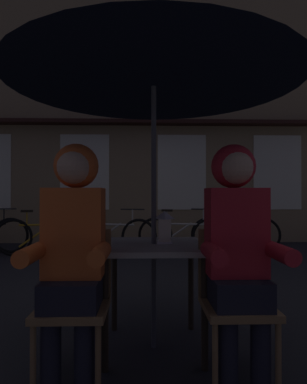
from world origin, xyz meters
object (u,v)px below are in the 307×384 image
object	(u,v)px
cafe_table	(154,258)
bicycle_second	(43,236)
person_right_hooded	(237,236)
chair_left	(75,295)
bicycle_third	(112,235)
bicycle_fourth	(182,235)
lantern	(164,226)
chair_right	(234,294)
patio_umbrella	(154,60)
bicycle_fifth	(235,234)
person_left_hooded	(74,237)

from	to	relation	value
cafe_table	bicycle_second	world-z (taller)	bicycle_second
person_right_hooded	chair_left	bearing A→B (deg)	176.61
chair_left	person_right_hooded	distance (m)	1.03
bicycle_third	bicycle_fourth	bearing A→B (deg)	2.29
bicycle_second	bicycle_third	bearing A→B (deg)	1.09
lantern	chair_right	distance (m)	0.67
bicycle_third	bicycle_fourth	distance (m)	1.30
bicycle_second	patio_umbrella	bearing A→B (deg)	-62.39
person_right_hooded	bicycle_third	world-z (taller)	person_right_hooded
patio_umbrella	chair_right	distance (m)	1.68
bicycle_third	bicycle_fifth	world-z (taller)	same
patio_umbrella	bicycle_second	distance (m)	4.45
patio_umbrella	bicycle_third	xyz separation A→B (m)	(-0.67, 3.66, -1.71)
chair_right	bicycle_second	size ratio (longest dim) A/B	0.52
chair_left	bicycle_third	bearing A→B (deg)	92.69
cafe_table	patio_umbrella	bearing A→B (deg)	0.00
lantern	bicycle_third	size ratio (longest dim) A/B	0.14
bicycle_third	bicycle_fifth	size ratio (longest dim) A/B	0.98
lantern	person_right_hooded	xyz separation A→B (m)	(0.40, -0.44, -0.01)
patio_umbrella	bicycle_second	xyz separation A→B (m)	(-1.90, 3.64, -1.71)
patio_umbrella	bicycle_fifth	distance (m)	4.48
person_left_hooded	bicycle_second	world-z (taller)	person_left_hooded
bicycle_fourth	person_left_hooded	bearing A→B (deg)	-104.95
chair_right	bicycle_fourth	bearing A→B (deg)	87.96
chair_left	bicycle_third	distance (m)	4.04
chair_right	person_right_hooded	size ratio (longest dim) A/B	0.62
lantern	chair_right	bearing A→B (deg)	-43.63
chair_left	bicycle_fifth	world-z (taller)	chair_left
lantern	bicycle_second	xyz separation A→B (m)	(-1.98, 3.62, -0.51)
bicycle_second	bicycle_fourth	world-z (taller)	same
person_left_hooded	bicycle_fifth	xyz separation A→B (m)	(2.13, 4.22, -0.50)
bicycle_second	bicycle_third	world-z (taller)	same
chair_left	bicycle_fourth	bearing A→B (deg)	74.86
bicycle_third	bicycle_fifth	distance (m)	2.32
bicycle_second	bicycle_fourth	distance (m)	2.53
bicycle_fifth	bicycle_fourth	bearing A→B (deg)	-175.38
chair_left	bicycle_second	bearing A→B (deg)	109.55
cafe_table	chair_right	distance (m)	0.62
bicycle_second	bicycle_fourth	bearing A→B (deg)	1.71
cafe_table	chair_right	xyz separation A→B (m)	(0.48, -0.37, -0.15)
cafe_table	person_right_hooded	size ratio (longest dim) A/B	0.53
chair_right	bicycle_second	distance (m)	4.67
chair_left	patio_umbrella	bearing A→B (deg)	37.55
lantern	bicycle_third	xyz separation A→B (m)	(-0.75, 3.65, -0.51)
patio_umbrella	bicycle_second	bearing A→B (deg)	117.61
cafe_table	person_left_hooded	bearing A→B (deg)	-138.43
bicycle_fourth	bicycle_fifth	bearing A→B (deg)	4.62
person_right_hooded	bicycle_fifth	distance (m)	4.41
patio_umbrella	chair_left	size ratio (longest dim) A/B	2.66
chair_left	person_left_hooded	bearing A→B (deg)	-90.00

